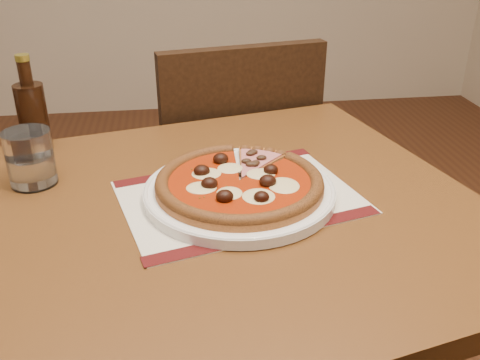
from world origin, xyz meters
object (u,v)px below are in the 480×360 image
object	(u,v)px
pizza	(239,182)
bottle	(33,113)
table	(241,249)
chair_far	(231,173)
water_glass	(30,158)
plate	(239,192)

from	to	relation	value
pizza	bottle	bearing A→B (deg)	145.32
table	pizza	size ratio (longest dim) A/B	3.30
chair_far	pizza	bearing A→B (deg)	73.34
chair_far	bottle	xyz separation A→B (m)	(-0.44, -0.30, 0.31)
table	pizza	xyz separation A→B (m)	(-0.00, 0.01, 0.13)
water_glass	bottle	distance (m)	0.17
chair_far	plate	xyz separation A→B (m)	(-0.05, -0.57, 0.24)
plate	pizza	size ratio (longest dim) A/B	1.14
table	pizza	distance (m)	0.13
chair_far	bottle	bearing A→B (deg)	22.71
plate	bottle	world-z (taller)	bottle
bottle	water_glass	bearing A→B (deg)	-81.52
table	chair_far	xyz separation A→B (m)	(0.05, 0.58, -0.13)
bottle	pizza	bearing A→B (deg)	-34.68
chair_far	bottle	distance (m)	0.62
plate	water_glass	size ratio (longest dim) A/B	3.26
chair_far	water_glass	world-z (taller)	chair_far
table	water_glass	size ratio (longest dim) A/B	9.40
plate	bottle	bearing A→B (deg)	145.39
chair_far	bottle	world-z (taller)	bottle
chair_far	pizza	size ratio (longest dim) A/B	3.12
chair_far	pizza	world-z (taller)	chair_far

